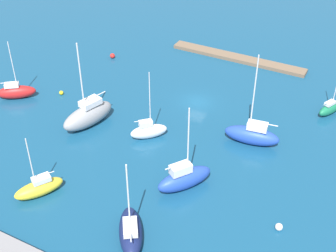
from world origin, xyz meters
TOP-DOWN VIEW (x-y plane):
  - water at (0.00, 0.00)m, footprint 160.00×160.00m
  - pier_dock at (-0.48, -15.62)m, footprint 23.62×2.33m
  - sailboat_blue_inner_mooring at (-10.48, 5.79)m, footprint 7.43×3.36m
  - sailboat_navy_west_end at (-4.99, 27.12)m, footprint 5.77×6.97m
  - sailboat_gray_along_channel at (10.86, 12.25)m, footprint 4.94×8.45m
  - sailboat_red_by_breakwater at (24.57, 11.52)m, footprint 5.70×5.00m
  - sailboat_yellow_far_south at (7.71, 26.24)m, footprint 4.61×5.86m
  - sailboat_green_near_pier at (-18.08, -6.05)m, footprint 3.26×4.88m
  - sailboat_white_outer_mooring at (2.03, 11.03)m, footprint 4.62×4.56m
  - sailboat_blue_center_basin at (-6.39, 17.54)m, footprint 5.66×6.92m
  - mooring_buoy_red at (18.98, -6.11)m, footprint 0.85×0.85m
  - mooring_buoy_yellow at (19.23, 7.69)m, footprint 0.65×0.65m
  - mooring_buoy_white at (-18.10, 18.81)m, footprint 0.81×0.81m

SIDE VIEW (x-z plane):
  - water at x=0.00m, z-range 0.00..0.00m
  - pier_dock at x=-0.48m, z-range 0.00..0.59m
  - mooring_buoy_yellow at x=19.23m, z-range 0.00..0.65m
  - mooring_buoy_white at x=-18.10m, z-range 0.00..0.81m
  - mooring_buoy_red at x=18.98m, z-range 0.00..0.85m
  - sailboat_green_near_pier at x=-18.08m, z-range -3.28..5.11m
  - sailboat_yellow_far_south at x=7.71m, z-range -3.04..5.01m
  - sailboat_red_by_breakwater at x=24.57m, z-range -3.50..5.69m
  - sailboat_navy_west_end at x=-4.99m, z-range -3.72..5.96m
  - sailboat_white_outer_mooring at x=2.03m, z-range -3.78..6.03m
  - sailboat_blue_inner_mooring at x=-10.48m, z-range -5.03..7.73m
  - sailboat_blue_center_basin at x=-6.39m, z-range -4.04..6.86m
  - sailboat_gray_along_channel at x=10.86m, z-range -4.62..7.85m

